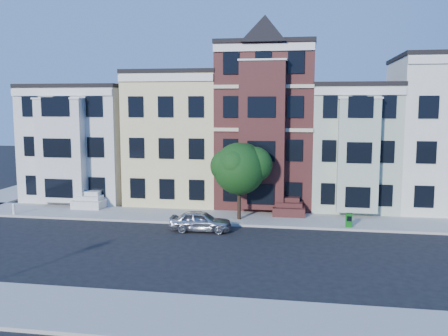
% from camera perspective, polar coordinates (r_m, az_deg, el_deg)
% --- Properties ---
extents(ground, '(120.00, 120.00, 0.00)m').
position_cam_1_polar(ground, '(26.28, 2.32, -9.96)').
color(ground, black).
extents(far_sidewalk, '(60.00, 4.00, 0.15)m').
position_cam_1_polar(far_sidewalk, '(33.93, 4.04, -5.84)').
color(far_sidewalk, '#9E9B93').
rests_on(far_sidewalk, ground).
extents(near_sidewalk, '(60.00, 4.00, 0.15)m').
position_cam_1_polar(near_sidewalk, '(18.85, -0.89, -16.92)').
color(near_sidewalk, '#9E9B93').
rests_on(near_sidewalk, ground).
extents(house_white, '(8.00, 9.00, 9.00)m').
position_cam_1_polar(house_white, '(43.49, -15.13, 2.74)').
color(house_white, silver).
rests_on(house_white, ground).
extents(house_yellow, '(7.00, 9.00, 10.00)m').
position_cam_1_polar(house_yellow, '(40.77, -4.86, 3.38)').
color(house_yellow, beige).
rests_on(house_yellow, ground).
extents(house_brown, '(7.00, 9.00, 12.00)m').
position_cam_1_polar(house_brown, '(39.55, 5.03, 4.71)').
color(house_brown, '#411B19').
rests_on(house_brown, ground).
extents(house_green, '(6.00, 9.00, 9.00)m').
position_cam_1_polar(house_green, '(39.67, 14.41, 2.34)').
color(house_green, '#A9B89F').
rests_on(house_green, ground).
extents(street_tree, '(6.23, 6.23, 6.34)m').
position_cam_1_polar(street_tree, '(32.98, 1.75, -0.48)').
color(street_tree, '#1A4816').
rests_on(street_tree, far_sidewalk).
extents(parked_car, '(3.85, 1.70, 1.29)m').
position_cam_1_polar(parked_car, '(30.89, -2.71, -6.08)').
color(parked_car, '#A6A7AF').
rests_on(parked_car, ground).
extents(newspaper_box, '(0.39, 0.35, 0.87)m').
position_cam_1_polar(newspaper_box, '(32.32, 14.09, -5.79)').
color(newspaper_box, '#0C5E13').
rests_on(newspaper_box, far_sidewalk).
extents(fire_hydrant, '(0.28, 0.28, 0.61)m').
position_cam_1_polar(fire_hydrant, '(37.84, -22.88, -4.44)').
color(fire_hydrant, white).
rests_on(fire_hydrant, far_sidewalk).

